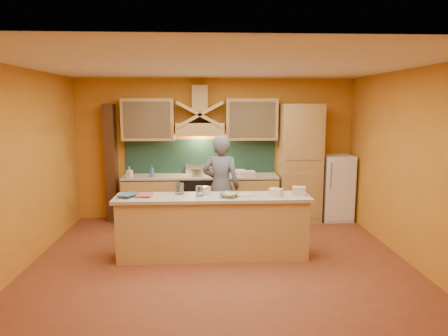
{
  "coord_description": "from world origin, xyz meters",
  "views": [
    {
      "loc": [
        -0.21,
        -5.48,
        2.29
      ],
      "look_at": [
        0.1,
        0.9,
        1.27
      ],
      "focal_mm": 32.0,
      "sensor_mm": 36.0,
      "label": 1
    }
  ],
  "objects_px": {
    "fridge": "(336,187)",
    "person": "(221,186)",
    "mixing_bowl": "(229,195)",
    "kitchen_scale": "(206,191)",
    "stove": "(201,199)"
  },
  "relations": [
    {
      "from": "fridge",
      "to": "person",
      "type": "bearing_deg",
      "value": -157.82
    },
    {
      "from": "person",
      "to": "mixing_bowl",
      "type": "bearing_deg",
      "value": 108.16
    },
    {
      "from": "kitchen_scale",
      "to": "stove",
      "type": "bearing_deg",
      "value": 86.61
    },
    {
      "from": "person",
      "to": "kitchen_scale",
      "type": "bearing_deg",
      "value": 86.68
    },
    {
      "from": "kitchen_scale",
      "to": "mixing_bowl",
      "type": "distance_m",
      "value": 0.39
    },
    {
      "from": "mixing_bowl",
      "to": "person",
      "type": "bearing_deg",
      "value": 94.25
    },
    {
      "from": "kitchen_scale",
      "to": "fridge",
      "type": "bearing_deg",
      "value": 27.96
    },
    {
      "from": "mixing_bowl",
      "to": "kitchen_scale",
      "type": "bearing_deg",
      "value": 150.89
    },
    {
      "from": "person",
      "to": "mixing_bowl",
      "type": "xyz_separation_m",
      "value": [
        0.08,
        -1.03,
        0.09
      ]
    },
    {
      "from": "stove",
      "to": "fridge",
      "type": "distance_m",
      "value": 2.71
    },
    {
      "from": "person",
      "to": "mixing_bowl",
      "type": "relative_size",
      "value": 6.75
    },
    {
      "from": "stove",
      "to": "fridge",
      "type": "relative_size",
      "value": 0.69
    },
    {
      "from": "stove",
      "to": "fridge",
      "type": "bearing_deg",
      "value": 0.0
    },
    {
      "from": "stove",
      "to": "mixing_bowl",
      "type": "xyz_separation_m",
      "value": [
        0.44,
        -1.98,
        0.53
      ]
    },
    {
      "from": "kitchen_scale",
      "to": "mixing_bowl",
      "type": "relative_size",
      "value": 0.48
    }
  ]
}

